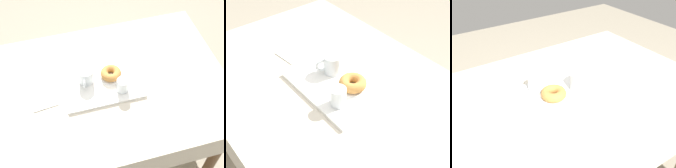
# 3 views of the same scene
# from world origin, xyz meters

# --- Properties ---
(dining_table) EXTENTS (1.42, 0.94, 0.74)m
(dining_table) POSITION_xyz_m (0.00, 0.00, 0.66)
(dining_table) COLOR beige
(dining_table) RESTS_ON ground
(serving_tray) EXTENTS (0.42, 0.33, 0.02)m
(serving_tray) POSITION_xyz_m (0.02, 0.03, 0.75)
(serving_tray) COLOR white
(serving_tray) RESTS_ON dining_table
(tea_mug_left) EXTENTS (0.08, 0.12, 0.09)m
(tea_mug_left) POSITION_xyz_m (-0.06, 0.05, 0.80)
(tea_mug_left) COLOR white
(tea_mug_left) RESTS_ON serving_tray
(water_glass_near) EXTENTS (0.06, 0.06, 0.08)m
(water_glass_near) POSITION_xyz_m (0.11, -0.06, 0.79)
(water_glass_near) COLOR white
(water_glass_near) RESTS_ON serving_tray
(donut_plate_left) EXTENTS (0.12, 0.12, 0.01)m
(donut_plate_left) POSITION_xyz_m (0.08, 0.04, 0.76)
(donut_plate_left) COLOR white
(donut_plate_left) RESTS_ON serving_tray
(sugar_donut_left) EXTENTS (0.11, 0.11, 0.04)m
(sugar_donut_left) POSITION_xyz_m (0.08, 0.04, 0.79)
(sugar_donut_left) COLOR #BC7F3D
(sugar_donut_left) RESTS_ON donut_plate_left
(paper_napkin) EXTENTS (0.15, 0.15, 0.01)m
(paper_napkin) POSITION_xyz_m (-0.31, -0.00, 0.75)
(paper_napkin) COLOR white
(paper_napkin) RESTS_ON dining_table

